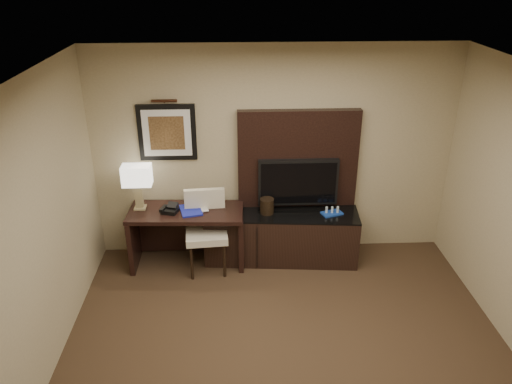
{
  "coord_description": "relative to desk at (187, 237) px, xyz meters",
  "views": [
    {
      "loc": [
        -0.49,
        -3.33,
        3.57
      ],
      "look_at": [
        -0.25,
        1.8,
        1.15
      ],
      "focal_mm": 35.0,
      "sensor_mm": 36.0,
      "label": 1
    }
  ],
  "objects": [
    {
      "name": "blue_folder",
      "position": [
        0.07,
        -0.02,
        0.39
      ],
      "size": [
        0.31,
        0.38,
        0.02
      ],
      "primitive_type": "cube",
      "rotation": [
        0.0,
        0.0,
        0.23
      ],
      "color": "#18219E",
      "rests_on": "desk"
    },
    {
      "name": "wall_back",
      "position": [
        1.1,
        0.35,
        0.97
      ],
      "size": [
        4.5,
        0.01,
        2.7
      ],
      "primitive_type": "cube",
      "color": "tan",
      "rests_on": "floor"
    },
    {
      "name": "tv",
      "position": [
        1.4,
        0.19,
        0.64
      ],
      "size": [
        1.0,
        0.08,
        0.6
      ],
      "primitive_type": "cube",
      "color": "black",
      "rests_on": "tv_wall_panel"
    },
    {
      "name": "tv_wall_panel",
      "position": [
        1.4,
        0.29,
        0.89
      ],
      "size": [
        1.5,
        0.12,
        1.3
      ],
      "primitive_type": "cube",
      "color": "black",
      "rests_on": "wall_back"
    },
    {
      "name": "ceiling",
      "position": [
        1.1,
        -2.15,
        2.32
      ],
      "size": [
        4.5,
        5.0,
        0.01
      ],
      "primitive_type": "cube",
      "color": "silver",
      "rests_on": "wall_back"
    },
    {
      "name": "ice_bucket",
      "position": [
        1.01,
        0.06,
        0.39
      ],
      "size": [
        0.2,
        0.2,
        0.2
      ],
      "primitive_type": "cylinder",
      "rotation": [
        0.0,
        0.0,
        0.14
      ],
      "color": "black",
      "rests_on": "credenza"
    },
    {
      "name": "desk_chair",
      "position": [
        0.25,
        -0.16,
        0.14
      ],
      "size": [
        0.54,
        0.61,
        1.04
      ],
      "primitive_type": null,
      "rotation": [
        0.0,
        0.0,
        0.08
      ],
      "color": "beige",
      "rests_on": "floor"
    },
    {
      "name": "book",
      "position": [
        0.11,
        0.01,
        0.49
      ],
      "size": [
        0.16,
        0.06,
        0.22
      ],
      "primitive_type": "imported",
      "rotation": [
        0.0,
        0.0,
        0.25
      ],
      "color": "gray",
      "rests_on": "desk"
    },
    {
      "name": "table_lamp",
      "position": [
        -0.57,
        0.09,
        0.65
      ],
      "size": [
        0.35,
        0.21,
        0.54
      ],
      "primitive_type": null,
      "rotation": [
        0.0,
        0.0,
        -0.07
      ],
      "color": "tan",
      "rests_on": "desk"
    },
    {
      "name": "picture_light",
      "position": [
        -0.2,
        0.29,
        1.67
      ],
      "size": [
        0.04,
        0.04,
        0.3
      ],
      "primitive_type": "cylinder",
      "color": "#3D2013",
      "rests_on": "wall_back"
    },
    {
      "name": "credenza",
      "position": [
        1.19,
        0.05,
        -0.04
      ],
      "size": [
        1.96,
        0.69,
        0.66
      ],
      "primitive_type": "cube",
      "rotation": [
        0.0,
        0.0,
        -0.08
      ],
      "color": "black",
      "rests_on": "floor"
    },
    {
      "name": "desk_phone",
      "position": [
        -0.18,
        -0.04,
        0.42
      ],
      "size": [
        0.22,
        0.21,
        0.09
      ],
      "primitive_type": null,
      "rotation": [
        0.0,
        0.0,
        -0.29
      ],
      "color": "black",
      "rests_on": "desk"
    },
    {
      "name": "wall_left",
      "position": [
        -1.15,
        -2.15,
        0.97
      ],
      "size": [
        0.01,
        5.0,
        2.7
      ],
      "primitive_type": "cube",
      "color": "tan",
      "rests_on": "floor"
    },
    {
      "name": "desk",
      "position": [
        0.0,
        0.0,
        0.0
      ],
      "size": [
        1.43,
        0.67,
        0.75
      ],
      "primitive_type": "cube",
      "rotation": [
        0.0,
        0.0,
        -0.05
      ],
      "color": "black",
      "rests_on": "floor"
    },
    {
      "name": "minibar_tray",
      "position": [
        1.82,
        -0.01,
        0.33
      ],
      "size": [
        0.29,
        0.23,
        0.09
      ],
      "primitive_type": null,
      "rotation": [
        0.0,
        0.0,
        0.33
      ],
      "color": "#173C98",
      "rests_on": "credenza"
    },
    {
      "name": "artwork",
      "position": [
        -0.2,
        0.33,
        1.27
      ],
      "size": [
        0.7,
        0.04,
        0.7
      ],
      "primitive_type": "cube",
      "color": "black",
      "rests_on": "wall_back"
    }
  ]
}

